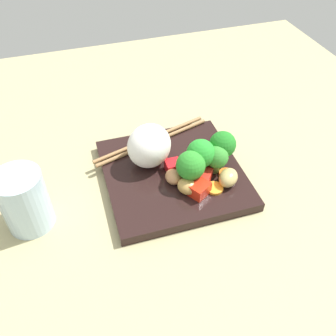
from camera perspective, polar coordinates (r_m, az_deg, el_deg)
ground_plane at (r=65.21cm, az=0.75°, el=-2.08°), size 110.00×110.00×2.00cm
square_plate at (r=63.89cm, az=0.76°, el=-0.92°), size 23.33×23.33×1.73cm
rice_mound at (r=62.47cm, az=-2.93°, el=3.46°), size 10.68×10.75×7.42cm
broccoli_floret_0 at (r=61.52cm, az=7.55°, el=1.59°), size 3.85×3.85×5.24cm
broccoli_floret_1 at (r=62.80cm, az=8.42°, el=3.55°), size 4.56×4.56×6.46cm
broccoli_floret_2 at (r=58.96cm, az=3.52°, el=0.30°), size 4.79×4.79×6.22cm
broccoli_floret_3 at (r=60.59cm, az=5.09°, el=2.21°), size 4.78×4.78×6.57cm
carrot_slice_0 at (r=63.88cm, az=2.67°, el=0.50°), size 3.49×3.49×0.65cm
carrot_slice_1 at (r=63.09cm, az=8.98°, el=-0.86°), size 2.92×2.92×0.55cm
carrot_slice_2 at (r=66.62cm, az=4.70°, el=2.44°), size 3.48×3.48×0.45cm
carrot_slice_3 at (r=60.48cm, az=7.22°, el=-3.12°), size 3.68×3.68×0.47cm
carrot_slice_4 at (r=64.95cm, az=4.17°, el=1.38°), size 3.16×3.16×0.79cm
pepper_chunk_0 at (r=64.29cm, az=6.00°, el=1.10°), size 2.89×3.35×1.45cm
pepper_chunk_1 at (r=62.44cm, az=0.93°, el=0.11°), size 2.43×2.50×1.92cm
pepper_chunk_2 at (r=61.13cm, az=5.48°, el=-1.37°), size 4.03×3.89×1.83cm
pepper_chunk_3 at (r=58.94cm, az=4.94°, el=-3.30°), size 3.72×3.96×2.11cm
chicken_piece_0 at (r=60.98cm, az=9.30°, el=-1.49°), size 4.92×4.87×2.61cm
chicken_piece_1 at (r=59.09cm, az=3.02°, el=-2.82°), size 4.46×4.36×2.37cm
chicken_piece_2 at (r=60.65cm, az=0.83°, el=-1.37°), size 3.19×2.72×2.15cm
chopstick_pair at (r=68.83cm, az=-2.50°, el=4.30°), size 8.31×23.10×0.71cm
drinking_glass at (r=58.20cm, az=-21.34°, el=-4.75°), size 7.08×7.08×9.86cm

